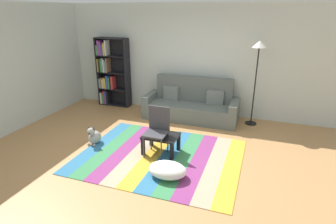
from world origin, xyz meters
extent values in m
plane|color=#B27F4C|center=(0.00, 0.00, 0.00)|extent=(14.00, 14.00, 0.00)
cube|color=silver|center=(0.00, 2.55, 1.35)|extent=(6.80, 0.10, 2.70)
cube|color=silver|center=(-3.40, 0.75, 1.35)|extent=(0.10, 5.50, 2.70)
cube|color=teal|center=(-1.22, -0.01, 0.01)|extent=(0.29, 2.30, 0.01)
cube|color=#387F4C|center=(-0.93, -0.01, 0.01)|extent=(0.29, 2.30, 0.01)
cube|color=#843370|center=(-0.64, -0.01, 0.01)|extent=(0.29, 2.30, 0.01)
cube|color=tan|center=(-0.35, -0.01, 0.01)|extent=(0.29, 2.30, 0.01)
cube|color=gold|center=(-0.06, -0.01, 0.01)|extent=(0.29, 2.30, 0.01)
cube|color=teal|center=(0.23, -0.01, 0.01)|extent=(0.29, 2.30, 0.01)
cube|color=#387F4C|center=(0.52, -0.01, 0.01)|extent=(0.29, 2.30, 0.01)
cube|color=#843370|center=(0.81, -0.01, 0.01)|extent=(0.29, 2.30, 0.01)
cube|color=tan|center=(1.10, -0.01, 0.01)|extent=(0.29, 2.30, 0.01)
cube|color=gold|center=(1.38, -0.01, 0.01)|extent=(0.29, 2.30, 0.01)
cube|color=#59605B|center=(0.12, 1.95, 0.20)|extent=(1.90, 0.80, 0.40)
cube|color=#59605B|center=(0.12, 2.25, 0.70)|extent=(1.90, 0.20, 0.60)
cube|color=#59605B|center=(-0.92, 1.95, 0.28)|extent=(0.18, 0.80, 0.56)
cube|color=#59605B|center=(1.16, 1.95, 0.28)|extent=(0.18, 0.80, 0.56)
cube|color=slate|center=(-0.43, 2.13, 0.56)|extent=(0.42, 0.19, 0.36)
cube|color=slate|center=(0.67, 2.13, 0.56)|extent=(0.42, 0.19, 0.36)
cube|color=black|center=(-2.59, 2.30, 0.92)|extent=(0.04, 0.28, 1.85)
cube|color=black|center=(-1.73, 2.30, 0.92)|extent=(0.04, 0.28, 1.85)
cube|color=black|center=(-2.16, 2.43, 0.92)|extent=(0.90, 0.01, 1.85)
cube|color=black|center=(-2.16, 2.30, 0.02)|extent=(0.86, 0.28, 0.02)
cube|color=black|center=(-2.16, 2.30, 0.47)|extent=(0.86, 0.28, 0.02)
cube|color=black|center=(-2.16, 2.30, 0.92)|extent=(0.86, 0.28, 0.02)
cube|color=black|center=(-2.16, 2.30, 1.38)|extent=(0.86, 0.28, 0.02)
cube|color=black|center=(-2.16, 2.30, 1.83)|extent=(0.86, 0.28, 0.02)
cube|color=silver|center=(-2.55, 2.27, 0.18)|extent=(0.05, 0.20, 0.31)
cube|color=green|center=(-2.50, 2.27, 0.16)|extent=(0.03, 0.19, 0.27)
cube|color=red|center=(-2.45, 2.27, 0.22)|extent=(0.04, 0.20, 0.38)
cube|color=#334CB2|center=(-2.41, 2.29, 0.21)|extent=(0.05, 0.23, 0.36)
cube|color=black|center=(-2.35, 2.28, 0.22)|extent=(0.04, 0.23, 0.38)
cube|color=#668C99|center=(-2.55, 2.26, 0.61)|extent=(0.05, 0.19, 0.26)
cube|color=#8C6647|center=(-2.51, 2.29, 0.63)|extent=(0.03, 0.24, 0.29)
cube|color=silver|center=(-2.46, 2.29, 0.61)|extent=(0.04, 0.24, 0.26)
cube|color=gold|center=(-2.42, 2.27, 0.63)|extent=(0.03, 0.19, 0.29)
cube|color=gold|center=(-2.38, 2.29, 0.62)|extent=(0.04, 0.24, 0.28)
cube|color=#334CB2|center=(-2.32, 2.28, 0.66)|extent=(0.05, 0.21, 0.36)
cube|color=green|center=(-2.26, 2.25, 0.64)|extent=(0.03, 0.16, 0.32)
cube|color=black|center=(-2.22, 2.26, 0.63)|extent=(0.04, 0.19, 0.29)
cube|color=red|center=(-2.16, 2.27, 0.66)|extent=(0.05, 0.21, 0.35)
cube|color=gold|center=(-2.56, 2.27, 1.11)|extent=(0.03, 0.20, 0.35)
cube|color=black|center=(-2.51, 2.28, 1.08)|extent=(0.05, 0.22, 0.29)
cube|color=green|center=(-2.47, 2.26, 1.11)|extent=(0.03, 0.17, 0.35)
cube|color=#668C99|center=(-2.42, 2.26, 1.13)|extent=(0.03, 0.19, 0.38)
cube|color=silver|center=(-2.38, 2.27, 1.11)|extent=(0.03, 0.19, 0.35)
cube|color=#668C99|center=(-2.33, 2.28, 1.08)|extent=(0.04, 0.21, 0.29)
cube|color=#8C6647|center=(-2.29, 2.29, 1.13)|extent=(0.03, 0.23, 0.39)
cube|color=green|center=(-2.55, 2.26, 1.52)|extent=(0.04, 0.18, 0.26)
cube|color=purple|center=(-2.50, 2.26, 1.58)|extent=(0.05, 0.18, 0.39)
cube|color=purple|center=(-2.44, 2.26, 1.56)|extent=(0.04, 0.17, 0.35)
cube|color=#334CB2|center=(-2.39, 2.25, 1.53)|extent=(0.04, 0.17, 0.28)
cube|color=gold|center=(-2.34, 2.28, 1.55)|extent=(0.04, 0.21, 0.33)
cube|color=silver|center=(-2.28, 2.28, 1.59)|extent=(0.04, 0.21, 0.40)
cube|color=black|center=(0.05, 0.13, 0.35)|extent=(0.64, 0.48, 0.04)
cube|color=black|center=(-0.23, -0.06, 0.17)|extent=(0.06, 0.06, 0.32)
cube|color=black|center=(0.33, -0.06, 0.17)|extent=(0.06, 0.06, 0.32)
cube|color=black|center=(-0.23, 0.33, 0.17)|extent=(0.06, 0.06, 0.32)
cube|color=black|center=(0.33, 0.33, 0.17)|extent=(0.06, 0.06, 0.32)
ellipsoid|color=white|center=(0.44, -0.60, 0.13)|extent=(0.62, 0.45, 0.24)
ellipsoid|color=#9E998E|center=(-1.33, 0.04, 0.13)|extent=(0.22, 0.30, 0.26)
sphere|color=#9E998E|center=(-1.33, -0.06, 0.30)|extent=(0.15, 0.15, 0.15)
ellipsoid|color=#474440|center=(-1.33, -0.12, 0.29)|extent=(0.06, 0.07, 0.05)
ellipsoid|color=#474440|center=(-1.39, -0.04, 0.36)|extent=(0.05, 0.04, 0.08)
ellipsoid|color=#474440|center=(-1.28, -0.04, 0.36)|extent=(0.05, 0.04, 0.08)
sphere|color=#9E998E|center=(-1.39, -0.09, 0.03)|extent=(0.06, 0.06, 0.06)
sphere|color=#9E998E|center=(-1.27, -0.09, 0.03)|extent=(0.06, 0.06, 0.06)
cylinder|color=black|center=(1.55, 2.15, 0.01)|extent=(0.26, 0.26, 0.02)
cylinder|color=black|center=(1.55, 2.15, 0.90)|extent=(0.03, 0.03, 1.75)
cone|color=white|center=(1.55, 2.15, 1.84)|extent=(0.32, 0.32, 0.14)
cube|color=black|center=(0.05, 0.18, 0.37)|extent=(0.10, 0.15, 0.02)
cube|color=#38383D|center=(0.00, 0.00, 0.44)|extent=(0.40, 0.40, 0.03)
cube|color=#38383D|center=(0.00, 0.18, 0.68)|extent=(0.40, 0.03, 0.44)
cylinder|color=#38383D|center=(-0.17, -0.17, 0.21)|extent=(0.02, 0.02, 0.42)
cylinder|color=#38383D|center=(0.17, -0.17, 0.21)|extent=(0.02, 0.02, 0.42)
cylinder|color=#38383D|center=(-0.17, 0.17, 0.21)|extent=(0.02, 0.02, 0.42)
cylinder|color=#38383D|center=(0.17, 0.17, 0.21)|extent=(0.02, 0.02, 0.42)
camera|label=1|loc=(1.71, -4.17, 2.53)|focal=29.46mm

